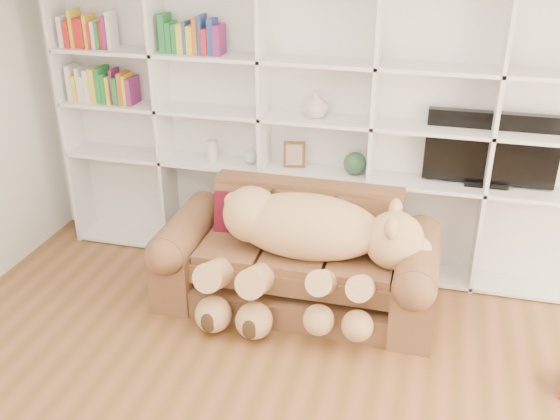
# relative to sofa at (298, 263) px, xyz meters

# --- Properties ---
(wall_back) EXTENTS (5.00, 0.02, 2.70)m
(wall_back) POSITION_rel_sofa_xyz_m (0.01, 0.80, 1.02)
(wall_back) COLOR white
(wall_back) RESTS_ON floor
(bookshelf) EXTENTS (4.43, 0.35, 2.40)m
(bookshelf) POSITION_rel_sofa_xyz_m (-0.23, 0.66, 0.97)
(bookshelf) COLOR white
(bookshelf) RESTS_ON floor
(sofa) EXTENTS (2.09, 0.90, 0.88)m
(sofa) POSITION_rel_sofa_xyz_m (0.00, 0.00, 0.00)
(sofa) COLOR brown
(sofa) RESTS_ON floor
(teddy_bear) EXTENTS (1.62, 0.87, 0.94)m
(teddy_bear) POSITION_rel_sofa_xyz_m (0.09, -0.18, 0.29)
(teddy_bear) COLOR #DDB96E
(teddy_bear) RESTS_ON sofa
(throw_pillow) EXTENTS (0.37, 0.23, 0.37)m
(throw_pillow) POSITION_rel_sofa_xyz_m (-0.53, 0.15, 0.29)
(throw_pillow) COLOR maroon
(throw_pillow) RESTS_ON sofa
(tv) EXTENTS (0.98, 0.18, 0.58)m
(tv) POSITION_rel_sofa_xyz_m (1.33, 0.66, 0.82)
(tv) COLOR black
(tv) RESTS_ON bookshelf
(picture_frame) EXTENTS (0.18, 0.06, 0.22)m
(picture_frame) POSITION_rel_sofa_xyz_m (-0.18, 0.61, 0.65)
(picture_frame) COLOR #523B1C
(picture_frame) RESTS_ON bookshelf
(green_vase) EXTENTS (0.18, 0.18, 0.18)m
(green_vase) POSITION_rel_sofa_xyz_m (0.32, 0.61, 0.63)
(green_vase) COLOR #295032
(green_vase) RESTS_ON bookshelf
(figurine_tall) EXTENTS (0.10, 0.10, 0.18)m
(figurine_tall) POSITION_rel_sofa_xyz_m (-0.89, 0.61, 0.62)
(figurine_tall) COLOR beige
(figurine_tall) RESTS_ON bookshelf
(figurine_short) EXTENTS (0.10, 0.10, 0.14)m
(figurine_short) POSITION_rel_sofa_xyz_m (-0.91, 0.61, 0.60)
(figurine_short) COLOR beige
(figurine_short) RESTS_ON bookshelf
(snow_globe) EXTENTS (0.11, 0.11, 0.11)m
(snow_globe) POSITION_rel_sofa_xyz_m (-0.56, 0.61, 0.60)
(snow_globe) COLOR silver
(snow_globe) RESTS_ON bookshelf
(shelf_vase) EXTENTS (0.25, 0.25, 0.21)m
(shelf_vase) POSITION_rel_sofa_xyz_m (-0.02, 0.61, 1.09)
(shelf_vase) COLOR #BFB4A9
(shelf_vase) RESTS_ON bookshelf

